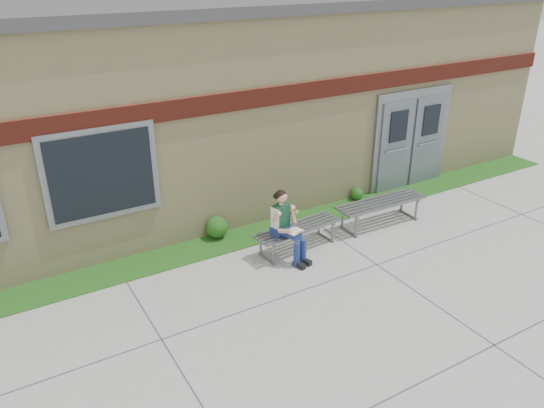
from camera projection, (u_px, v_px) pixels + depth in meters
ground at (350, 295)px, 8.56m from camera, size 80.00×80.00×0.00m
grass_strip at (269, 230)px, 10.58m from camera, size 16.00×0.80×0.02m
school_building at (196, 92)px, 12.34m from camera, size 16.20×6.22×4.20m
bench_left at (298, 232)px, 9.79m from camera, size 1.78×0.66×0.45m
bench_right at (381, 207)px, 10.69m from camera, size 1.96×0.58×0.51m
girl at (287, 224)px, 9.33m from camera, size 0.53×0.81×1.31m
shrub_mid at (217, 227)px, 10.21m from camera, size 0.43×0.43×0.43m
shrub_east at (357, 194)px, 11.83m from camera, size 0.28×0.28×0.28m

